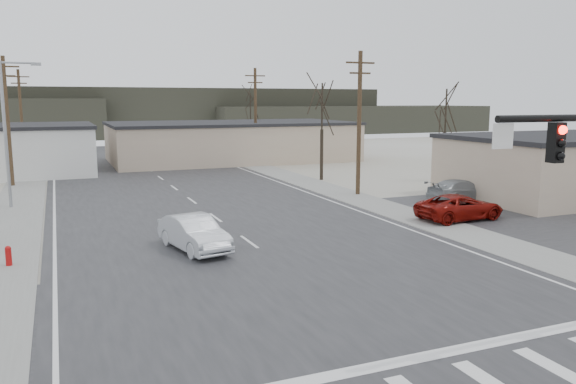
# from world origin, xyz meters

# --- Properties ---
(ground) EXTENTS (140.00, 140.00, 0.00)m
(ground) POSITION_xyz_m (0.00, 0.00, 0.00)
(ground) COLOR beige
(ground) RESTS_ON ground
(main_road) EXTENTS (18.00, 110.00, 0.05)m
(main_road) POSITION_xyz_m (0.00, 15.00, 0.02)
(main_road) COLOR #28282A
(main_road) RESTS_ON ground
(cross_road) EXTENTS (90.00, 10.00, 0.04)m
(cross_road) POSITION_xyz_m (0.00, 0.00, 0.02)
(cross_road) COLOR #28282A
(cross_road) RESTS_ON ground
(sidewalk_left) EXTENTS (3.00, 90.00, 0.06)m
(sidewalk_left) POSITION_xyz_m (-10.60, 20.00, 0.03)
(sidewalk_left) COLOR gray
(sidewalk_left) RESTS_ON ground
(sidewalk_right) EXTENTS (3.00, 90.00, 0.06)m
(sidewalk_right) POSITION_xyz_m (10.60, 20.00, 0.03)
(sidewalk_right) COLOR gray
(sidewalk_right) RESTS_ON ground
(fire_hydrant) EXTENTS (0.24, 0.24, 0.87)m
(fire_hydrant) POSITION_xyz_m (-10.20, 8.00, 0.45)
(fire_hydrant) COLOR #A50C0C
(fire_hydrant) RESTS_ON ground
(building_right_far) EXTENTS (26.30, 14.30, 4.30)m
(building_right_far) POSITION_xyz_m (10.00, 44.00, 2.15)
(building_right_far) COLOR tan
(building_right_far) RESTS_ON ground
(building_lot) EXTENTS (14.30, 10.30, 4.30)m
(building_lot) POSITION_xyz_m (24.00, 12.00, 2.16)
(building_lot) COLOR tan
(building_lot) RESTS_ON ground
(upole_left_c) EXTENTS (2.20, 0.30, 10.00)m
(upole_left_c) POSITION_xyz_m (-11.50, 32.00, 5.22)
(upole_left_c) COLOR #4B3822
(upole_left_c) RESTS_ON ground
(upole_left_d) EXTENTS (2.20, 0.30, 10.00)m
(upole_left_d) POSITION_xyz_m (-11.50, 52.00, 5.22)
(upole_left_d) COLOR #4B3822
(upole_left_d) RESTS_ON ground
(upole_right_a) EXTENTS (2.20, 0.30, 10.00)m
(upole_right_a) POSITION_xyz_m (11.50, 18.00, 5.22)
(upole_right_a) COLOR #4B3822
(upole_right_a) RESTS_ON ground
(upole_right_b) EXTENTS (2.20, 0.30, 10.00)m
(upole_right_b) POSITION_xyz_m (11.50, 40.00, 5.22)
(upole_right_b) COLOR #4B3822
(upole_right_b) RESTS_ON ground
(streetlight_main) EXTENTS (2.40, 0.25, 9.00)m
(streetlight_main) POSITION_xyz_m (-10.80, 22.00, 5.09)
(streetlight_main) COLOR gray
(streetlight_main) RESTS_ON ground
(tree_right_mid) EXTENTS (3.74, 3.74, 8.33)m
(tree_right_mid) POSITION_xyz_m (12.50, 26.00, 5.93)
(tree_right_mid) COLOR #30281D
(tree_right_mid) RESTS_ON ground
(tree_right_far) EXTENTS (3.52, 3.52, 7.84)m
(tree_right_far) POSITION_xyz_m (15.00, 52.00, 5.58)
(tree_right_far) COLOR #30281D
(tree_right_far) RESTS_ON ground
(tree_lot) EXTENTS (3.52, 3.52, 7.84)m
(tree_lot) POSITION_xyz_m (22.00, 22.00, 5.58)
(tree_lot) COLOR #30281D
(tree_lot) RESTS_ON ground
(hill_center) EXTENTS (80.00, 18.00, 9.00)m
(hill_center) POSITION_xyz_m (15.00, 96.00, 4.50)
(hill_center) COLOR #333026
(hill_center) RESTS_ON ground
(hill_right) EXTENTS (60.00, 18.00, 5.50)m
(hill_right) POSITION_xyz_m (50.00, 90.00, 2.75)
(hill_right) COLOR #333026
(hill_right) RESTS_ON ground
(sedan_crossing) EXTENTS (2.55, 4.89, 1.53)m
(sedan_crossing) POSITION_xyz_m (-2.72, 7.56, 0.81)
(sedan_crossing) COLOR #B8BCC3
(sedan_crossing) RESTS_ON main_road
(car_far_a) EXTENTS (4.02, 5.61, 1.51)m
(car_far_a) POSITION_xyz_m (3.20, 50.84, 0.80)
(car_far_a) COLOR black
(car_far_a) RESTS_ON main_road
(car_far_b) EXTENTS (2.62, 4.13, 1.31)m
(car_far_b) POSITION_xyz_m (-7.50, 48.12, 0.70)
(car_far_b) COLOR black
(car_far_b) RESTS_ON main_road
(car_parked_red) EXTENTS (5.22, 2.61, 1.42)m
(car_parked_red) POSITION_xyz_m (12.53, 8.30, 0.74)
(car_parked_red) COLOR #740B06
(car_parked_red) RESTS_ON parking_lot
(car_parked_dark_a) EXTENTS (3.94, 2.67, 1.25)m
(car_parked_dark_a) POSITION_xyz_m (19.25, 9.41, 0.66)
(car_parked_dark_a) COLOR black
(car_parked_dark_a) RESTS_ON parking_lot
(car_parked_silver) EXTENTS (5.18, 2.61, 1.44)m
(car_parked_silver) POSITION_xyz_m (16.45, 13.00, 0.75)
(car_parked_silver) COLOR gray
(car_parked_silver) RESTS_ON parking_lot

